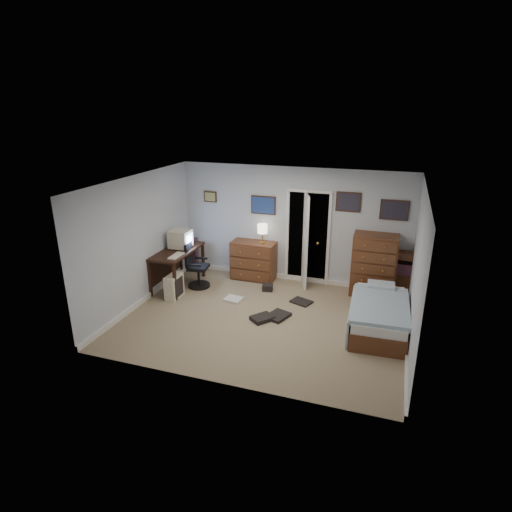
{
  "coord_description": "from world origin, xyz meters",
  "views": [
    {
      "loc": [
        2.1,
        -6.65,
        3.74
      ],
      "look_at": [
        -0.25,
        0.3,
        1.1
      ],
      "focal_mm": 30.0,
      "sensor_mm": 36.0,
      "label": 1
    }
  ],
  "objects_px": {
    "computer_desk": "(173,258)",
    "low_dresser": "(254,260)",
    "bed": "(378,315)",
    "office_chair": "(196,270)",
    "tall_dresser": "(374,265)"
  },
  "relations": [
    {
      "from": "bed",
      "to": "computer_desk",
      "type": "bearing_deg",
      "value": 170.08
    },
    {
      "from": "computer_desk",
      "to": "low_dresser",
      "type": "xyz_separation_m",
      "value": [
        1.49,
        0.92,
        -0.2
      ]
    },
    {
      "from": "computer_desk",
      "to": "bed",
      "type": "bearing_deg",
      "value": -7.98
    },
    {
      "from": "office_chair",
      "to": "low_dresser",
      "type": "distance_m",
      "value": 1.31
    },
    {
      "from": "bed",
      "to": "office_chair",
      "type": "bearing_deg",
      "value": 167.7
    },
    {
      "from": "low_dresser",
      "to": "tall_dresser",
      "type": "height_order",
      "value": "tall_dresser"
    },
    {
      "from": "computer_desk",
      "to": "office_chair",
      "type": "distance_m",
      "value": 0.54
    },
    {
      "from": "office_chair",
      "to": "low_dresser",
      "type": "xyz_separation_m",
      "value": [
        1.02,
        0.82,
        0.05
      ]
    },
    {
      "from": "low_dresser",
      "to": "tall_dresser",
      "type": "xyz_separation_m",
      "value": [
        2.58,
        -0.02,
        0.21
      ]
    },
    {
      "from": "tall_dresser",
      "to": "bed",
      "type": "xyz_separation_m",
      "value": [
        0.21,
        -1.45,
        -0.37
      ]
    },
    {
      "from": "office_chair",
      "to": "low_dresser",
      "type": "bearing_deg",
      "value": 31.24
    },
    {
      "from": "office_chair",
      "to": "tall_dresser",
      "type": "height_order",
      "value": "tall_dresser"
    },
    {
      "from": "low_dresser",
      "to": "bed",
      "type": "bearing_deg",
      "value": -26.77
    },
    {
      "from": "computer_desk",
      "to": "low_dresser",
      "type": "height_order",
      "value": "low_dresser"
    },
    {
      "from": "computer_desk",
      "to": "tall_dresser",
      "type": "distance_m",
      "value": 4.17
    }
  ]
}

